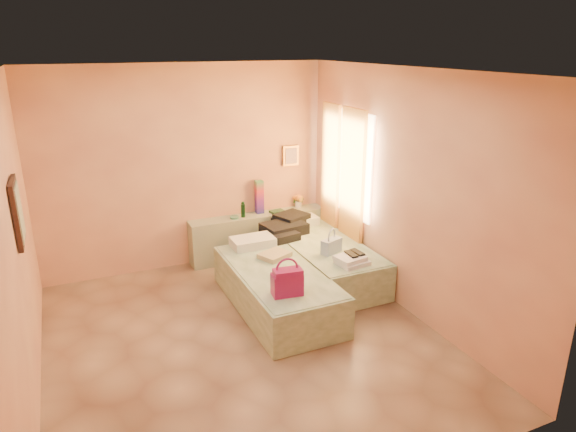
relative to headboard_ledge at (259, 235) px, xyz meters
name	(u,v)px	position (x,y,z in m)	size (l,w,h in m)	color
ground	(245,340)	(-0.98, -2.10, -0.33)	(4.50, 4.50, 0.00)	tan
room_walls	(240,165)	(-0.77, -1.53, 1.46)	(4.02, 4.51, 2.81)	#F4B882
headboard_ledge	(259,235)	(0.00, 0.00, 0.00)	(2.05, 0.30, 0.65)	gray
bed_left	(277,289)	(-0.38, -1.58, -0.08)	(0.90, 2.00, 0.50)	beige
bed_right	(323,260)	(0.52, -1.05, -0.08)	(0.90, 2.00, 0.50)	beige
water_bottle	(243,210)	(-0.24, -0.02, 0.43)	(0.06, 0.06, 0.22)	#163E20
rainbow_box	(259,197)	(0.05, 0.06, 0.57)	(0.11, 0.11, 0.49)	#951254
small_dish	(234,218)	(-0.38, -0.04, 0.34)	(0.13, 0.13, 0.03)	#49866C
green_book	(277,212)	(0.29, -0.04, 0.34)	(0.20, 0.15, 0.03)	#25452C
flower_vase	(298,200)	(0.69, 0.08, 0.44)	(0.18, 0.18, 0.23)	silver
magenta_handbag	(287,282)	(-0.52, -2.20, 0.32)	(0.32, 0.18, 0.30)	#951254
khaki_garment	(275,255)	(-0.26, -1.24, 0.21)	(0.35, 0.28, 0.06)	tan
clothes_pile	(288,226)	(0.24, -0.51, 0.27)	(0.64, 0.64, 0.19)	black
blue_handbag	(331,246)	(0.46, -1.39, 0.27)	(0.29, 0.12, 0.18)	#3D6293
towel_stack	(352,260)	(0.52, -1.81, 0.23)	(0.35, 0.30, 0.10)	white
sandal_pair	(355,253)	(0.58, -1.76, 0.29)	(0.16, 0.22, 0.02)	black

